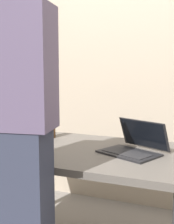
% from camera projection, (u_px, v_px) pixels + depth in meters
% --- Properties ---
extents(desk, '(1.45, 0.84, 0.75)m').
position_uv_depth(desk, '(83.00, 160.00, 2.08)').
color(desk, '#56514C').
rests_on(desk, ground).
extents(laptop, '(0.45, 0.43, 0.20)m').
position_uv_depth(laptop, '(134.00, 146.00, 1.97)').
color(laptop, black).
rests_on(laptop, desk).
extents(beer_bottle_amber, '(0.07, 0.07, 0.32)m').
position_uv_depth(beer_bottle_amber, '(51.00, 122.00, 2.39)').
color(beer_bottle_amber, '#472B14').
rests_on(beer_bottle_amber, desk).
extents(beer_bottle_brown, '(0.07, 0.07, 0.29)m').
position_uv_depth(beer_bottle_brown, '(42.00, 121.00, 2.51)').
color(beer_bottle_brown, brown).
rests_on(beer_bottle_brown, desk).
extents(beer_bottle_green, '(0.07, 0.07, 0.30)m').
position_uv_depth(beer_bottle_green, '(33.00, 122.00, 2.43)').
color(beer_bottle_green, '#333333').
rests_on(beer_bottle_green, desk).
extents(person_figure, '(0.42, 0.34, 1.83)m').
position_uv_depth(person_figure, '(15.00, 138.00, 1.53)').
color(person_figure, '#2D3347').
rests_on(person_figure, ground).
extents(back_wall, '(6.00, 0.10, 2.60)m').
position_uv_depth(back_wall, '(123.00, 67.00, 2.88)').
color(back_wall, tan).
rests_on(back_wall, ground).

